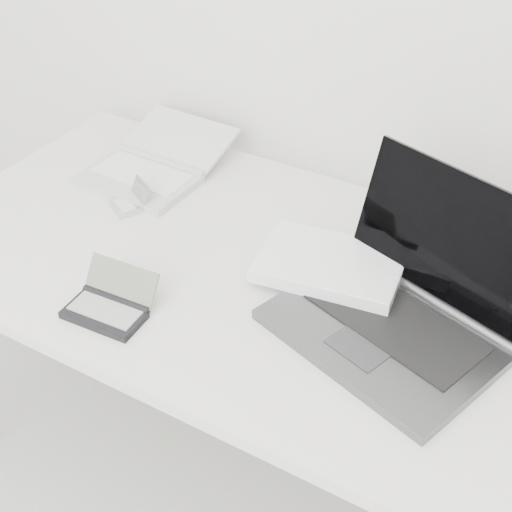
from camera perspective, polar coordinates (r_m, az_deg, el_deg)
The scene contains 5 objects.
desk at distance 1.51m, azimuth 1.75°, elevation -2.75°, with size 1.60×0.80×0.73m.
laptop_large at distance 1.38m, azimuth 9.80°, elevation -2.94°, with size 0.57×0.46×0.27m.
netbook_open_white at distance 1.81m, azimuth -8.41°, elevation 7.02°, with size 0.28×0.36×0.07m.
pda_silver at distance 1.70m, azimuth -10.06°, elevation 4.22°, with size 0.11×0.11×0.06m.
palmtop_charcoal at distance 1.41m, azimuth -11.67°, elevation -3.92°, with size 0.16×0.14×0.08m.
Camera 1 is at (0.54, 0.53, 1.66)m, focal length 50.00 mm.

